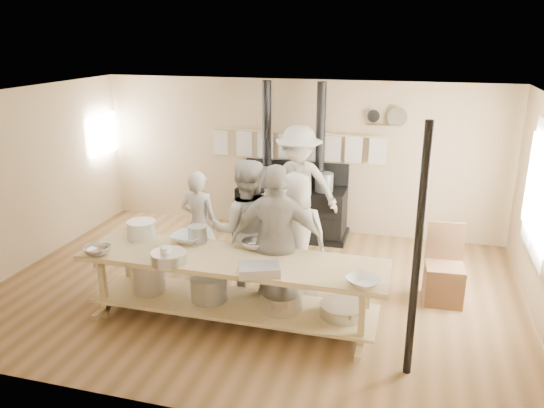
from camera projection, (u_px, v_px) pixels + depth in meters
name	position (u px, v px, depth m)	size (l,w,h in m)	color
ground	(256.00, 289.00, 7.22)	(7.00, 7.00, 0.00)	brown
room_shell	(254.00, 174.00, 6.72)	(7.00, 7.00, 7.00)	tan
window_right	(542.00, 191.00, 6.42)	(0.09, 1.50, 1.65)	beige
left_opening	(103.00, 134.00, 9.43)	(0.00, 0.90, 0.90)	white
stove	(292.00, 206.00, 9.00)	(1.90, 0.75, 2.60)	black
towel_rail	(297.00, 143.00, 8.94)	(3.00, 0.04, 0.47)	tan
back_wall_shelf	(387.00, 120.00, 8.46)	(0.63, 0.14, 0.32)	tan
prep_table	(232.00, 283.00, 6.24)	(3.60, 0.90, 0.85)	tan
support_post	(417.00, 256.00, 5.06)	(0.08, 0.08, 2.60)	black
cook_far_left	(199.00, 224.00, 7.46)	(0.56, 0.37, 1.53)	#A19B8E
cook_left	(246.00, 229.00, 6.80)	(0.90, 0.70, 1.85)	#A19B8E
cook_center	(295.00, 238.00, 6.73)	(0.83, 0.54, 1.69)	#A19B8E
cook_right	(277.00, 242.00, 6.34)	(1.11, 0.46, 1.89)	#A19B8E
cook_by_window	(298.00, 187.00, 8.41)	(1.27, 0.73, 1.97)	#A19B8E
chair	(443.00, 279.00, 6.82)	(0.50, 0.50, 1.02)	brown
bowl_white_a	(188.00, 237.00, 6.60)	(0.40, 0.40, 0.10)	white
bowl_steel_a	(98.00, 250.00, 6.21)	(0.32, 0.32, 0.10)	silver
bowl_white_b	(364.00, 282.00, 5.44)	(0.36, 0.36, 0.09)	white
bowl_steel_b	(255.00, 245.00, 6.38)	(0.32, 0.32, 0.10)	silver
roasting_pan	(259.00, 270.00, 5.71)	(0.44, 0.29, 0.10)	#B2B2B7
mixing_bowl_large	(169.00, 258.00, 5.97)	(0.40, 0.40, 0.13)	silver
bucket_galv	(197.00, 234.00, 6.55)	(0.23, 0.23, 0.21)	gray
deep_bowl_enamel	(142.00, 230.00, 6.67)	(0.36, 0.36, 0.23)	white
pitcher	(166.00, 255.00, 5.97)	(0.12, 0.12, 0.19)	white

